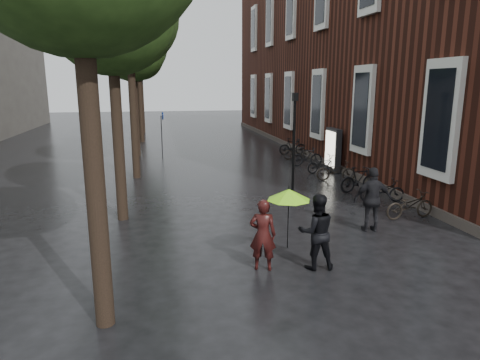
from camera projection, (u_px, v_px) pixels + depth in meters
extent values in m
plane|color=black|center=(346.00, 330.00, 7.22)|extent=(120.00, 120.00, 0.00)
cube|color=#38160F|center=(373.00, 52.00, 26.54)|extent=(10.00, 33.00, 12.00)
cube|color=silver|center=(441.00, 120.00, 12.85)|extent=(0.25, 1.60, 3.60)
cube|color=black|center=(438.00, 120.00, 12.83)|extent=(0.10, 1.20, 3.00)
cube|color=silver|center=(363.00, 110.00, 17.63)|extent=(0.25, 1.60, 3.60)
cube|color=black|center=(361.00, 110.00, 17.61)|extent=(0.10, 1.20, 3.00)
cube|color=silver|center=(318.00, 104.00, 22.42)|extent=(0.25, 1.60, 3.60)
cube|color=black|center=(317.00, 104.00, 22.40)|extent=(0.10, 1.20, 3.00)
cube|color=silver|center=(289.00, 101.00, 27.20)|extent=(0.25, 1.60, 3.60)
cube|color=black|center=(288.00, 101.00, 27.18)|extent=(0.10, 1.20, 3.00)
cube|color=silver|center=(292.00, 9.00, 25.98)|extent=(0.25, 1.60, 3.60)
cube|color=black|center=(290.00, 9.00, 25.97)|extent=(0.10, 1.20, 3.00)
cube|color=silver|center=(269.00, 98.00, 31.98)|extent=(0.25, 1.60, 3.60)
cube|color=black|center=(268.00, 98.00, 31.96)|extent=(0.10, 1.20, 3.00)
cube|color=silver|center=(270.00, 20.00, 30.77)|extent=(0.25, 1.60, 3.60)
cube|color=black|center=(269.00, 20.00, 30.75)|extent=(0.10, 1.20, 3.00)
cube|color=silver|center=(254.00, 96.00, 36.77)|extent=(0.25, 1.60, 3.60)
cube|color=black|center=(253.00, 96.00, 36.75)|extent=(0.10, 1.20, 3.00)
cube|color=silver|center=(254.00, 29.00, 35.55)|extent=(0.25, 1.60, 3.60)
cube|color=black|center=(253.00, 29.00, 35.53)|extent=(0.10, 1.20, 3.00)
cube|color=#3F3833|center=(295.00, 147.00, 26.90)|extent=(0.40, 33.00, 0.30)
cylinder|color=black|center=(96.00, 193.00, 6.90)|extent=(0.32, 0.32, 4.68)
cylinder|color=black|center=(119.00, 146.00, 12.64)|extent=(0.32, 0.32, 4.51)
cylinder|color=black|center=(134.00, 121.00, 18.37)|extent=(0.32, 0.32, 4.95)
cylinder|color=black|center=(136.00, 117.00, 24.14)|extent=(0.32, 0.32, 4.40)
cylinder|color=black|center=(141.00, 108.00, 29.86)|extent=(0.32, 0.32, 4.79)
cylinder|color=black|center=(142.00, 105.00, 35.61)|extent=(0.32, 0.32, 4.57)
imported|color=black|center=(263.00, 235.00, 9.42)|extent=(0.68, 0.55, 1.62)
imported|color=black|center=(316.00, 232.00, 9.47)|extent=(0.90, 0.73, 1.72)
cylinder|color=black|center=(288.00, 221.00, 9.42)|extent=(0.02, 0.02, 1.23)
cone|color=#89F319|center=(289.00, 194.00, 9.28)|extent=(0.97, 0.97, 0.25)
cylinder|color=black|center=(289.00, 187.00, 9.25)|extent=(0.02, 0.02, 0.08)
imported|color=black|center=(373.00, 200.00, 11.88)|extent=(1.11, 0.56, 1.83)
imported|color=black|center=(410.00, 205.00, 13.10)|extent=(1.67, 0.72, 0.86)
imported|color=black|center=(382.00, 191.00, 14.95)|extent=(1.62, 0.78, 0.82)
imported|color=black|center=(359.00, 179.00, 16.31)|extent=(1.69, 0.75, 0.98)
imported|color=black|center=(336.00, 171.00, 18.22)|extent=(1.73, 0.94, 0.86)
imported|color=black|center=(322.00, 164.00, 19.83)|extent=(1.69, 0.87, 0.84)
imported|color=black|center=(307.00, 156.00, 21.48)|extent=(1.63, 0.54, 0.96)
imported|color=black|center=(297.00, 152.00, 23.41)|extent=(1.60, 0.64, 0.82)
imported|color=black|center=(292.00, 146.00, 24.87)|extent=(1.63, 0.52, 0.97)
cube|color=black|center=(333.00, 150.00, 20.20)|extent=(0.28, 1.34, 2.01)
cube|color=white|center=(330.00, 149.00, 20.16)|extent=(0.04, 1.12, 1.65)
cylinder|color=black|center=(294.00, 146.00, 16.30)|extent=(0.10, 0.10, 3.49)
cube|color=black|center=(295.00, 97.00, 15.90)|extent=(0.19, 0.19, 0.31)
sphere|color=#FFE5B2|center=(295.00, 97.00, 15.90)|extent=(0.16, 0.16, 0.16)
cylinder|color=#262628|center=(162.00, 136.00, 24.28)|extent=(0.05, 0.05, 2.29)
cylinder|color=#0D2E99|center=(163.00, 116.00, 24.04)|extent=(0.03, 0.46, 0.46)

